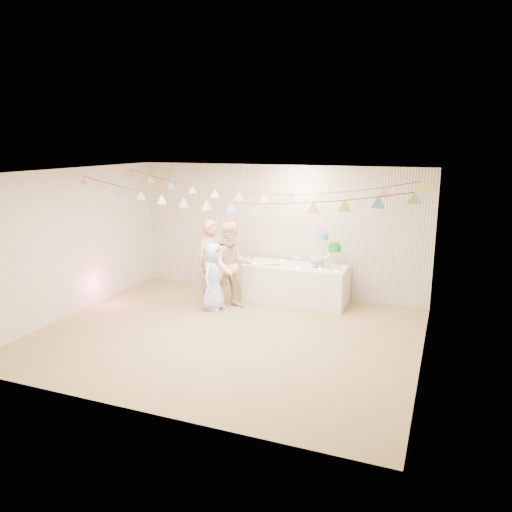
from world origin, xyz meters
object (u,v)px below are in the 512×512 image
(person_adult_b, at_px, (232,266))
(person_child, at_px, (214,276))
(cake_stand, at_px, (325,249))
(table, at_px, (296,284))
(person_adult_a, at_px, (212,263))

(person_adult_b, height_order, person_child, person_adult_b)
(cake_stand, relative_size, person_adult_b, 0.41)
(cake_stand, bearing_deg, person_child, -150.92)
(table, relative_size, person_adult_b, 1.20)
(person_adult_a, relative_size, person_adult_b, 1.00)
(person_adult_a, relative_size, person_child, 1.29)
(person_adult_a, bearing_deg, cake_stand, -27.42)
(cake_stand, height_order, person_adult_a, person_adult_a)
(table, height_order, cake_stand, cake_stand)
(cake_stand, height_order, person_adult_b, person_adult_b)
(person_child, bearing_deg, cake_stand, -54.15)
(table, xyz_separation_m, person_child, (-1.27, -0.96, 0.26))
(person_adult_a, height_order, person_child, person_adult_a)
(table, bearing_deg, person_adult_a, -153.55)
(person_adult_b, distance_m, person_child, 0.39)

